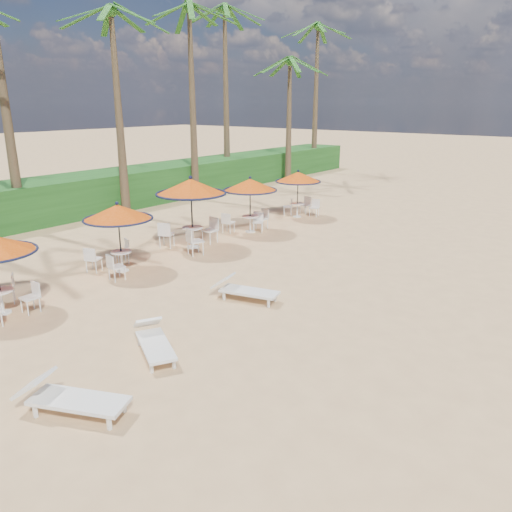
# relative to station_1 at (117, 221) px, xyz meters

# --- Properties ---
(ground) EXTENTS (160.00, 160.00, 0.00)m
(ground) POSITION_rel_station_1_xyz_m (4.92, -3.85, -1.64)
(ground) COLOR tan
(ground) RESTS_ON ground
(scrub_hedge) EXTENTS (3.00, 40.00, 1.80)m
(scrub_hedge) POSITION_rel_station_1_xyz_m (-8.58, 7.15, -0.74)
(scrub_hedge) COLOR #194716
(scrub_hedge) RESTS_ON ground
(station_1) EXTENTS (2.15, 2.15, 2.24)m
(station_1) POSITION_rel_station_1_xyz_m (0.00, 0.00, 0.00)
(station_1) COLOR black
(station_1) RESTS_ON ground
(station_2) EXTENTS (2.55, 2.55, 2.66)m
(station_2) POSITION_rel_station_1_xyz_m (-0.08, 3.32, 0.30)
(station_2) COLOR black
(station_2) RESTS_ON ground
(station_3) EXTENTS (2.21, 2.21, 2.30)m
(station_3) POSITION_rel_station_1_xyz_m (0.14, 6.45, 0.04)
(station_3) COLOR black
(station_3) RESTS_ON ground
(station_4) EXTENTS (2.10, 2.11, 2.19)m
(station_4) POSITION_rel_station_1_xyz_m (0.12, 10.09, -0.04)
(station_4) COLOR black
(station_4) RESTS_ON ground
(lounger_near) EXTENTS (2.06, 1.37, 0.71)m
(lounger_near) POSITION_rel_station_1_xyz_m (5.53, -5.32, -1.31)
(lounger_near) COLOR white
(lounger_near) RESTS_ON ground
(lounger_mid) EXTENTS (1.86, 1.37, 0.65)m
(lounger_mid) POSITION_rel_station_1_xyz_m (5.00, -2.96, -1.34)
(lounger_mid) COLOR white
(lounger_mid) RESTS_ON ground
(lounger_far) EXTENTS (1.94, 1.03, 0.66)m
(lounger_far) POSITION_rel_station_1_xyz_m (4.61, 0.53, -1.33)
(lounger_far) COLOR white
(lounger_far) RESTS_ON ground
(palm_3) EXTENTS (5.00, 5.00, 9.13)m
(palm_3) POSITION_rel_station_1_xyz_m (-6.47, 5.32, 6.70)
(palm_3) COLOR brown
(palm_3) RESTS_ON ground
(palm_4) EXTENTS (5.00, 5.00, 9.94)m
(palm_4) POSITION_rel_station_1_xyz_m (-6.79, 10.32, 7.45)
(palm_4) COLOR brown
(palm_4) RESTS_ON ground
(palm_5) EXTENTS (5.00, 5.00, 10.64)m
(palm_5) POSITION_rel_station_1_xyz_m (-8.68, 15.16, 8.10)
(palm_5) COLOR brown
(palm_5) RESTS_ON ground
(palm_6) EXTENTS (5.00, 5.00, 7.86)m
(palm_6) POSITION_rel_station_1_xyz_m (-6.40, 18.76, 5.50)
(palm_6) COLOR brown
(palm_6) RESTS_ON ground
(palm_7) EXTENTS (5.00, 5.00, 10.52)m
(palm_7) POSITION_rel_station_1_xyz_m (-7.53, 23.87, 8.00)
(palm_7) COLOR brown
(palm_7) RESTS_ON ground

